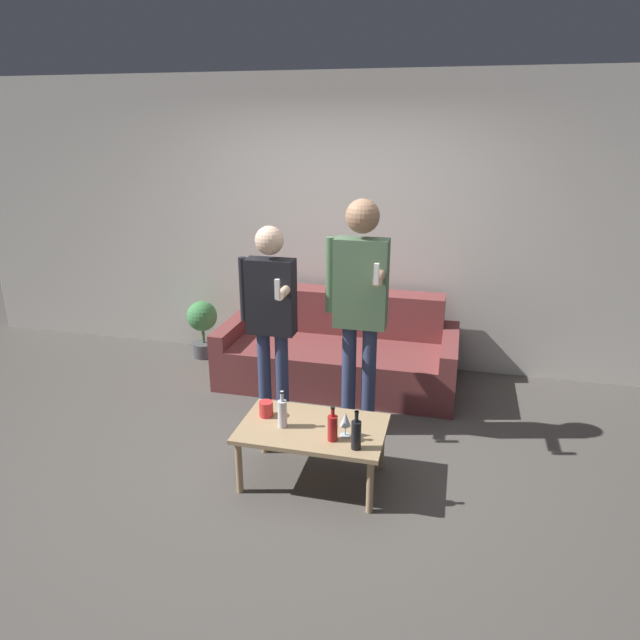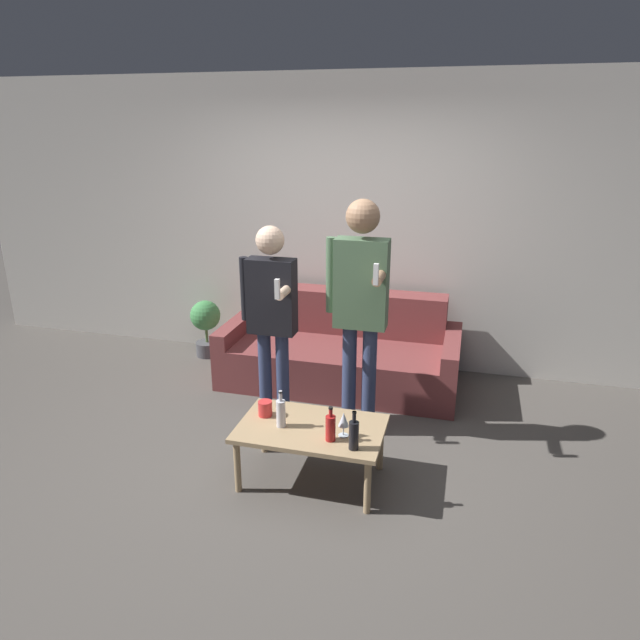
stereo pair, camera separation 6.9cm
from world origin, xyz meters
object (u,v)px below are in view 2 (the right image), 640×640
at_px(person_standing_right, 360,298).
at_px(bottle_orange, 354,434).
at_px(person_standing_left, 271,310).
at_px(couch, 341,352).
at_px(coffee_table, 311,433).

bearing_deg(person_standing_right, bottle_orange, -80.51).
relative_size(bottle_orange, person_standing_left, 0.16).
bearing_deg(person_standing_right, person_standing_left, -178.03).
bearing_deg(person_standing_right, couch, 110.58).
height_order(couch, person_standing_right, person_standing_right).
relative_size(coffee_table, person_standing_left, 0.60).
height_order(coffee_table, person_standing_right, person_standing_right).
distance_m(couch, bottle_orange, 1.84).
bearing_deg(bottle_orange, person_standing_right, 99.49).
height_order(couch, person_standing_left, person_standing_left).
height_order(bottle_orange, person_standing_right, person_standing_right).
bearing_deg(person_standing_left, coffee_table, -53.73).
bearing_deg(coffee_table, person_standing_left, 126.27).
bearing_deg(bottle_orange, couch, 105.15).
distance_m(bottle_orange, person_standing_left, 1.27).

